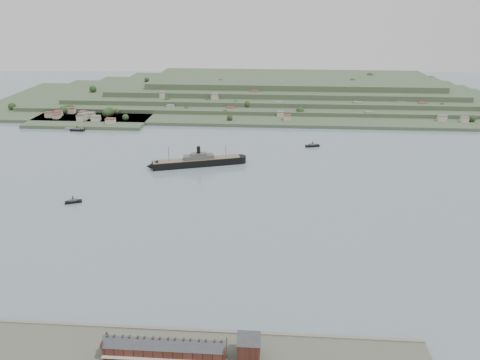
# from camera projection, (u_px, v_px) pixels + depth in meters

# --- Properties ---
(ground) EXTENTS (1400.00, 1400.00, 0.00)m
(ground) POSITION_uv_depth(u_px,v_px,m) (225.00, 206.00, 366.59)
(ground) COLOR slate
(ground) RESTS_ON ground
(terrace_row) EXTENTS (55.60, 9.80, 11.07)m
(terrace_row) POSITION_uv_depth(u_px,v_px,m) (165.00, 349.00, 209.13)
(terrace_row) COLOR #431F18
(terrace_row) RESTS_ON ground
(gabled_building) EXTENTS (10.40, 10.18, 14.09)m
(gabled_building) POSITION_uv_depth(u_px,v_px,m) (249.00, 345.00, 209.88)
(gabled_building) COLOR #431F18
(gabled_building) RESTS_ON ground
(far_peninsula) EXTENTS (760.00, 309.00, 30.00)m
(far_peninsula) POSITION_uv_depth(u_px,v_px,m) (268.00, 92.00, 724.31)
(far_peninsula) COLOR #3C5337
(far_peninsula) RESTS_ON ground
(steamship) EXTENTS (94.25, 38.45, 23.24)m
(steamship) POSITION_uv_depth(u_px,v_px,m) (195.00, 162.00, 448.69)
(steamship) COLOR black
(steamship) RESTS_ON ground
(tugboat) EXTENTS (13.18, 8.15, 5.78)m
(tugboat) POSITION_uv_depth(u_px,v_px,m) (73.00, 201.00, 370.56)
(tugboat) COLOR black
(tugboat) RESTS_ON ground
(ferry_west) EXTENTS (17.41, 5.24, 6.48)m
(ferry_west) POSITION_uv_depth(u_px,v_px,m) (77.00, 130.00, 563.82)
(ferry_west) COLOR black
(ferry_west) RESTS_ON ground
(ferry_east) EXTENTS (15.96, 8.54, 5.77)m
(ferry_east) POSITION_uv_depth(u_px,v_px,m) (312.00, 145.00, 506.38)
(ferry_east) COLOR black
(ferry_east) RESTS_ON ground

